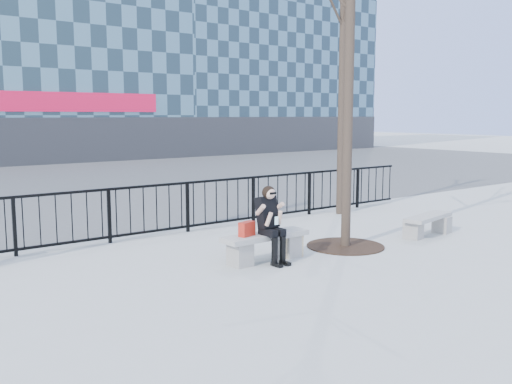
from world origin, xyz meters
TOP-DOWN VIEW (x-y plane):
  - ground at (0.00, 0.00)m, footprint 120.00×120.00m
  - street_surface at (0.00, 15.00)m, footprint 60.00×23.00m
  - railing at (0.00, 3.00)m, footprint 14.00×0.06m
  - building_right at (20.00, 27.00)m, footprint 16.20×10.20m
  - tree_right at (4.50, 2.60)m, footprint 2.80×2.80m
  - tree_grate at (1.90, -0.10)m, footprint 1.50×1.50m
  - bench_main at (0.00, 0.00)m, footprint 1.65×0.46m
  - bench_second at (4.04, -0.44)m, footprint 1.49×0.41m
  - seated_woman at (0.00, -0.16)m, footprint 0.50×0.64m
  - handbag at (-0.39, 0.02)m, footprint 0.33×0.21m
  - shopping_bag at (0.53, -0.08)m, footprint 0.43×0.23m

SIDE VIEW (x-z plane):
  - ground at x=0.00m, z-range 0.00..0.00m
  - street_surface at x=0.00m, z-range 0.00..0.01m
  - tree_grate at x=1.90m, z-range 0.00..0.02m
  - shopping_bag at x=0.53m, z-range 0.00..0.39m
  - bench_second at x=4.04m, z-range 0.05..0.49m
  - bench_main at x=0.00m, z-range 0.06..0.55m
  - railing at x=0.00m, z-range 0.00..1.11m
  - handbag at x=-0.39m, z-range 0.49..0.74m
  - seated_woman at x=0.00m, z-range 0.00..1.34m
  - tree_right at x=4.50m, z-range 1.74..8.74m
  - building_right at x=20.00m, z-range 0.00..20.60m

